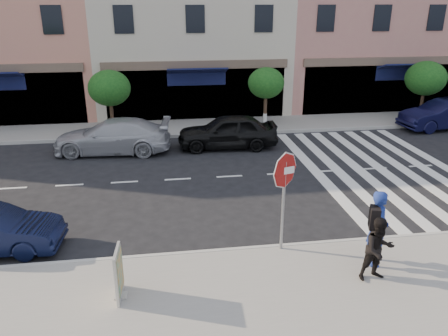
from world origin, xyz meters
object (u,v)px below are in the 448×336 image
(photographer, at_px, (378,228))
(walker, at_px, (378,249))
(poster_board, at_px, (119,274))
(stop_sign, at_px, (285,181))
(car_far_left, at_px, (112,136))
(car_far_right, at_px, (443,115))
(car_far_mid, at_px, (227,131))

(photographer, relative_size, walker, 1.24)
(poster_board, bearing_deg, stop_sign, 22.98)
(walker, height_order, car_far_left, walker)
(stop_sign, height_order, walker, stop_sign)
(walker, relative_size, poster_board, 1.33)
(walker, distance_m, car_far_left, 13.05)
(stop_sign, height_order, car_far_right, stop_sign)
(car_far_left, height_order, car_far_right, car_far_right)
(stop_sign, xyz_separation_m, walker, (1.86, -1.63, -1.18))
(photographer, xyz_separation_m, car_far_left, (-7.37, 10.31, -0.39))
(walker, bearing_deg, car_far_left, 117.11)
(stop_sign, distance_m, walker, 2.74)
(stop_sign, bearing_deg, poster_board, -176.88)
(photographer, bearing_deg, car_far_right, -19.74)
(poster_board, distance_m, car_far_mid, 11.47)
(photographer, distance_m, car_far_mid, 10.49)
(car_far_mid, bearing_deg, photographer, 14.81)
(poster_board, bearing_deg, car_far_mid, 72.66)
(walker, height_order, poster_board, walker)
(car_far_mid, bearing_deg, car_far_right, 100.00)
(stop_sign, height_order, car_far_mid, stop_sign)
(poster_board, height_order, car_far_right, car_far_right)
(poster_board, xyz_separation_m, car_far_left, (-1.12, 10.78, 0.01))
(car_far_right, bearing_deg, car_far_left, -91.51)
(car_far_left, bearing_deg, car_far_right, 100.78)
(stop_sign, distance_m, photographer, 2.56)
(poster_board, bearing_deg, car_far_right, 41.06)
(poster_board, bearing_deg, walker, 1.73)
(car_far_mid, bearing_deg, stop_sign, 2.98)
(car_far_mid, xyz_separation_m, car_far_right, (11.78, 1.50, -0.01))
(car_far_left, distance_m, car_far_mid, 5.18)
(stop_sign, xyz_separation_m, car_far_left, (-5.22, 9.32, -1.38))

